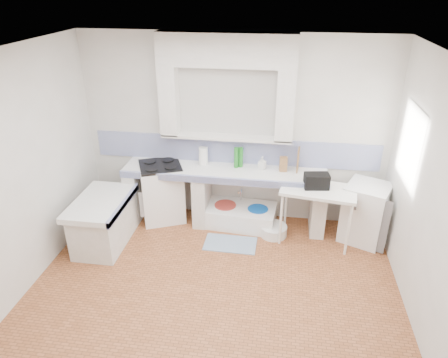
# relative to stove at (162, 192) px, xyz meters

# --- Properties ---
(floor) EXTENTS (4.50, 4.50, 0.00)m
(floor) POSITION_rel_stove_xyz_m (1.08, -1.71, -0.44)
(floor) COLOR #9F5A33
(floor) RESTS_ON ground
(ceiling) EXTENTS (4.50, 4.50, 0.00)m
(ceiling) POSITION_rel_stove_xyz_m (1.08, -1.71, 2.36)
(ceiling) COLOR silver
(ceiling) RESTS_ON ground
(wall_back) EXTENTS (4.50, 0.00, 4.50)m
(wall_back) POSITION_rel_stove_xyz_m (1.08, 0.29, 0.96)
(wall_back) COLOR silver
(wall_back) RESTS_ON ground
(wall_front) EXTENTS (4.50, 0.00, 4.50)m
(wall_front) POSITION_rel_stove_xyz_m (1.08, -3.71, 0.96)
(wall_front) COLOR silver
(wall_front) RESTS_ON ground
(wall_left) EXTENTS (0.00, 4.50, 4.50)m
(wall_left) POSITION_rel_stove_xyz_m (-1.17, -1.71, 0.96)
(wall_left) COLOR silver
(wall_left) RESTS_ON ground
(wall_right) EXTENTS (0.00, 4.50, 4.50)m
(wall_right) POSITION_rel_stove_xyz_m (3.33, -1.71, 0.96)
(wall_right) COLOR silver
(wall_right) RESTS_ON ground
(alcove_mass) EXTENTS (1.90, 0.25, 0.45)m
(alcove_mass) POSITION_rel_stove_xyz_m (0.98, 0.17, 2.13)
(alcove_mass) COLOR silver
(alcove_mass) RESTS_ON ground
(window_frame) EXTENTS (0.35, 0.86, 1.06)m
(window_frame) POSITION_rel_stove_xyz_m (3.50, -0.51, 1.16)
(window_frame) COLOR #3C2213
(window_frame) RESTS_ON ground
(lace_valance) EXTENTS (0.01, 0.84, 0.24)m
(lace_valance) POSITION_rel_stove_xyz_m (3.36, -0.51, 1.54)
(lace_valance) COLOR white
(lace_valance) RESTS_ON ground
(counter_slab) EXTENTS (3.00, 0.60, 0.08)m
(counter_slab) POSITION_rel_stove_xyz_m (0.98, -0.01, 0.42)
(counter_slab) COLOR white
(counter_slab) RESTS_ON ground
(counter_lip) EXTENTS (3.00, 0.04, 0.10)m
(counter_lip) POSITION_rel_stove_xyz_m (0.98, -0.29, 0.42)
(counter_lip) COLOR navy
(counter_lip) RESTS_ON ground
(counter_pier_left) EXTENTS (0.20, 0.55, 0.82)m
(counter_pier_left) POSITION_rel_stove_xyz_m (-0.42, -0.01, -0.03)
(counter_pier_left) COLOR silver
(counter_pier_left) RESTS_ON ground
(counter_pier_mid) EXTENTS (0.20, 0.55, 0.82)m
(counter_pier_mid) POSITION_rel_stove_xyz_m (0.63, -0.01, -0.03)
(counter_pier_mid) COLOR silver
(counter_pier_mid) RESTS_ON ground
(counter_pier_right) EXTENTS (0.20, 0.55, 0.82)m
(counter_pier_right) POSITION_rel_stove_xyz_m (2.38, -0.01, -0.03)
(counter_pier_right) COLOR silver
(counter_pier_right) RESTS_ON ground
(peninsula_top) EXTENTS (0.70, 1.10, 0.08)m
(peninsula_top) POSITION_rel_stove_xyz_m (-0.62, -0.81, 0.22)
(peninsula_top) COLOR white
(peninsula_top) RESTS_ON ground
(peninsula_base) EXTENTS (0.60, 1.00, 0.62)m
(peninsula_base) POSITION_rel_stove_xyz_m (-0.62, -0.81, -0.13)
(peninsula_base) COLOR silver
(peninsula_base) RESTS_ON ground
(peninsula_lip) EXTENTS (0.04, 1.10, 0.10)m
(peninsula_lip) POSITION_rel_stove_xyz_m (-0.29, -0.81, 0.22)
(peninsula_lip) COLOR navy
(peninsula_lip) RESTS_ON ground
(backsplash) EXTENTS (4.27, 0.03, 0.40)m
(backsplash) POSITION_rel_stove_xyz_m (1.08, 0.28, 0.66)
(backsplash) COLOR navy
(backsplash) RESTS_ON ground
(stove) EXTENTS (0.81, 0.80, 0.88)m
(stove) POSITION_rel_stove_xyz_m (0.00, 0.00, 0.00)
(stove) COLOR white
(stove) RESTS_ON ground
(sink) EXTENTS (1.15, 0.69, 0.27)m
(sink) POSITION_rel_stove_xyz_m (1.21, -0.01, -0.31)
(sink) COLOR white
(sink) RESTS_ON ground
(side_table) EXTENTS (1.08, 0.70, 0.04)m
(side_table) POSITION_rel_stove_xyz_m (2.33, -0.29, -0.02)
(side_table) COLOR white
(side_table) RESTS_ON ground
(fridge) EXTENTS (0.74, 0.74, 0.87)m
(fridge) POSITION_rel_stove_xyz_m (3.02, -0.14, -0.01)
(fridge) COLOR white
(fridge) RESTS_ON ground
(bucket_red) EXTENTS (0.40, 0.40, 0.31)m
(bucket_red) POSITION_rel_stove_xyz_m (0.99, -0.00, -0.29)
(bucket_red) COLOR #B0362C
(bucket_red) RESTS_ON ground
(bucket_orange) EXTENTS (0.30, 0.30, 0.27)m
(bucket_orange) POSITION_rel_stove_xyz_m (1.13, -0.15, -0.30)
(bucket_orange) COLOR red
(bucket_orange) RESTS_ON ground
(bucket_blue) EXTENTS (0.40, 0.40, 0.30)m
(bucket_blue) POSITION_rel_stove_xyz_m (1.50, -0.03, -0.29)
(bucket_blue) COLOR blue
(bucket_blue) RESTS_ON ground
(basin_white) EXTENTS (0.43, 0.43, 0.15)m
(basin_white) POSITION_rel_stove_xyz_m (1.75, -0.25, -0.36)
(basin_white) COLOR white
(basin_white) RESTS_ON ground
(water_bottle_a) EXTENTS (0.07, 0.07, 0.27)m
(water_bottle_a) POSITION_rel_stove_xyz_m (1.13, 0.14, -0.31)
(water_bottle_a) COLOR silver
(water_bottle_a) RESTS_ON ground
(water_bottle_b) EXTENTS (0.08, 0.08, 0.27)m
(water_bottle_b) POSITION_rel_stove_xyz_m (1.25, 0.14, -0.31)
(water_bottle_b) COLOR silver
(water_bottle_b) RESTS_ON ground
(black_bag) EXTENTS (0.36, 0.24, 0.21)m
(black_bag) POSITION_rel_stove_xyz_m (2.29, -0.27, 0.50)
(black_bag) COLOR black
(black_bag) RESTS_ON side_table
(green_bottle_a) EXTENTS (0.08, 0.08, 0.31)m
(green_bottle_a) POSITION_rel_stove_xyz_m (1.14, 0.11, 0.61)
(green_bottle_a) COLOR #1C7320
(green_bottle_a) RESTS_ON counter_slab
(green_bottle_b) EXTENTS (0.08, 0.08, 0.30)m
(green_bottle_b) POSITION_rel_stove_xyz_m (1.20, 0.14, 0.61)
(green_bottle_b) COLOR #1C7320
(green_bottle_b) RESTS_ON counter_slab
(knife_block) EXTENTS (0.12, 0.10, 0.22)m
(knife_block) POSITION_rel_stove_xyz_m (1.83, 0.09, 0.57)
(knife_block) COLOR olive
(knife_block) RESTS_ON counter_slab
(cutting_board) EXTENTS (0.04, 0.24, 0.33)m
(cutting_board) POSITION_rel_stove_xyz_m (2.04, 0.14, 0.62)
(cutting_board) COLOR olive
(cutting_board) RESTS_ON counter_slab
(paper_towel) EXTENTS (0.17, 0.17, 0.27)m
(paper_towel) POSITION_rel_stove_xyz_m (0.64, 0.14, 0.59)
(paper_towel) COLOR white
(paper_towel) RESTS_ON counter_slab
(soap_bottle) EXTENTS (0.12, 0.12, 0.20)m
(soap_bottle) POSITION_rel_stove_xyz_m (1.52, 0.10, 0.56)
(soap_bottle) COLOR white
(soap_bottle) RESTS_ON counter_slab
(rug) EXTENTS (0.75, 0.43, 0.01)m
(rug) POSITION_rel_stove_xyz_m (1.15, -0.58, -0.43)
(rug) COLOR #30577E
(rug) RESTS_ON ground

